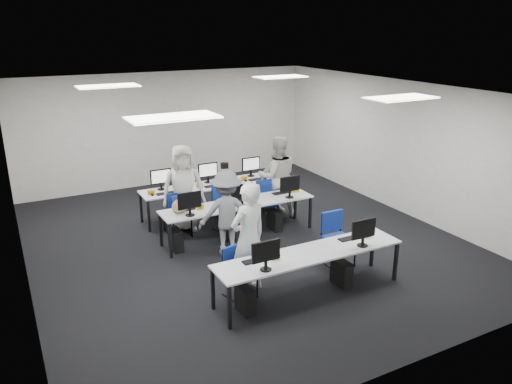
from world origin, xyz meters
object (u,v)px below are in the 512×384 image
chair_0 (240,282)px  chair_2 (180,222)px  student_1 (277,177)px  desk_mid (238,206)px  chair_1 (337,248)px  chair_6 (227,210)px  chair_3 (227,216)px  student_0 (248,238)px  student_2 (183,188)px  chair_7 (263,203)px  student_3 (276,181)px  photographer (227,213)px  chair_4 (267,210)px  desk_front (310,256)px  chair_5 (178,220)px

chair_0 → chair_2: size_ratio=0.98×
student_1 → desk_mid: bearing=47.4°
chair_1 → chair_2: size_ratio=1.13×
chair_2 → chair_6: chair_6 is taller
chair_3 → student_1: 1.52m
student_0 → student_2: student_0 is taller
chair_7 → student_0: student_0 is taller
student_2 → student_3: 2.21m
desk_mid → chair_6: (0.10, 0.80, -0.38)m
chair_2 → photographer: size_ratio=0.52×
chair_0 → student_2: student_2 is taller
chair_3 → chair_6: size_ratio=1.03×
chair_1 → student_1: bearing=84.4°
desk_mid → chair_4: size_ratio=3.92×
desk_front → chair_0: (-1.03, 0.45, -0.42)m
chair_2 → photographer: photographer is taller
student_0 → chair_6: bearing=-121.2°
desk_mid → photographer: (-0.53, -0.60, 0.14)m
student_0 → student_1: (2.13, 2.75, -0.02)m
desk_front → chair_5: bearing=107.0°
chair_0 → student_1: student_1 is taller
chair_6 → chair_4: bearing=-3.1°
student_1 → student_3: (0.05, 0.18, -0.16)m
chair_6 → student_0: student_0 is taller
chair_5 → student_0: 2.89m
desk_mid → student_3: 1.63m
chair_2 → chair_5: size_ratio=0.95×
chair_7 → photographer: size_ratio=0.56×
student_1 → photographer: student_1 is taller
chair_3 → chair_6: 0.38m
chair_1 → chair_3: chair_3 is taller
photographer → desk_front: bearing=122.1°
chair_1 → student_1: size_ratio=0.52×
chair_4 → chair_7: bearing=92.4°
chair_2 → chair_4: chair_2 is taller
chair_7 → chair_2: bearing=-166.0°
desk_front → chair_2: chair_2 is taller
desk_front → student_3: (1.37, 3.48, 0.08)m
chair_7 → desk_front: bearing=-97.1°
student_3 → chair_0: bearing=-136.4°
desk_front → chair_2: bearing=107.3°
chair_2 → student_2: student_2 is taller
chair_2 → student_3: size_ratio=0.56×
chair_6 → student_1: 1.37m
chair_6 → chair_2: bearing=-155.2°
chair_0 → chair_7: 3.63m
desk_mid → chair_0: chair_0 is taller
desk_front → chair_7: (1.02, 3.45, -0.39)m
chair_7 → photographer: 2.18m
desk_front → chair_1: size_ratio=3.33×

